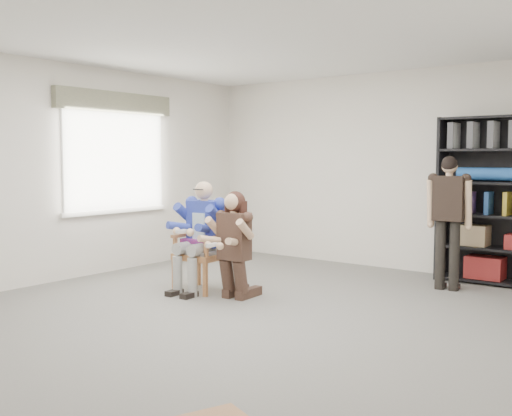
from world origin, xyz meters
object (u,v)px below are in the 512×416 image
Objects in this scene: armchair at (202,249)px; kneeling_woman at (233,246)px; seated_man at (201,236)px; standing_man at (448,223)px.

kneeling_woman is (0.58, -0.12, 0.10)m from armchair.
kneeling_woman is at bearing -15.21° from seated_man.
armchair is 0.63× the size of standing_man.
seated_man is 1.09× the size of kneeling_woman.
standing_man is at bearing 34.96° from seated_man.
kneeling_woman reaches higher than armchair.
standing_man is (2.30, 1.83, 0.14)m from seated_man.
standing_man is at bearing 45.04° from kneeling_woman.
armchair is 2.95m from standing_man.
seated_man reaches higher than armchair.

